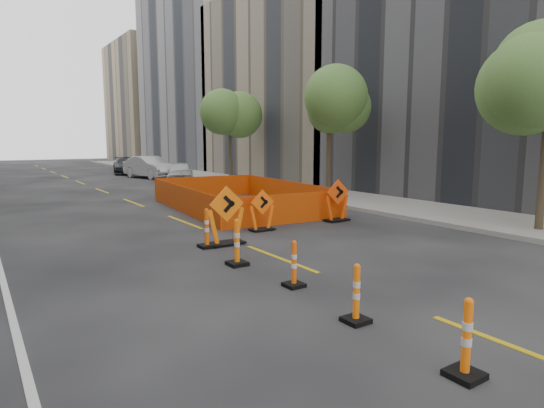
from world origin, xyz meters
TOP-DOWN VIEW (x-y plane):
  - ground_plane at (0.00, 0.00)m, footprint 140.00×140.00m
  - sidewalk_right at (9.00, 12.00)m, footprint 4.00×90.00m
  - bld_right_c at (17.00, 23.80)m, footprint 12.00×16.00m
  - bld_right_d at (17.00, 40.20)m, footprint 12.00×18.00m
  - bld_right_e at (17.00, 58.60)m, footprint 12.00×14.00m
  - tree_r_b at (8.40, 12.00)m, footprint 2.80×2.80m
  - tree_r_c at (8.40, 22.00)m, footprint 2.80×2.80m
  - channelizer_2 at (-1.32, -1.91)m, footprint 0.40×0.40m
  - channelizer_3 at (-1.23, 0.07)m, footprint 0.38×0.38m
  - channelizer_4 at (-1.00, 2.06)m, footprint 0.37×0.37m
  - channelizer_5 at (-1.17, 4.05)m, footprint 0.43×0.43m
  - channelizer_6 at (-0.99, 6.03)m, footprint 0.42×0.42m
  - chevron_sign_left at (-0.39, 6.05)m, footprint 1.16×0.77m
  - chevron_sign_center at (1.49, 7.17)m, footprint 0.94×0.62m
  - chevron_sign_right at (4.65, 7.13)m, footprint 1.09×0.75m
  - safety_fence at (3.27, 11.87)m, footprint 5.76×8.91m
  - parked_car_near at (5.50, 23.71)m, footprint 3.23×4.58m
  - parked_car_mid at (5.20, 28.96)m, footprint 2.83×5.32m
  - parked_car_far at (4.96, 34.52)m, footprint 3.03×5.17m

SIDE VIEW (x-z plane):
  - ground_plane at x=0.00m, z-range 0.00..0.00m
  - sidewalk_right at x=9.00m, z-range 0.00..0.15m
  - channelizer_4 at x=-1.00m, z-range 0.00..0.94m
  - channelizer_3 at x=-1.23m, z-range 0.00..0.97m
  - channelizer_2 at x=-1.32m, z-range 0.00..1.02m
  - safety_fence at x=3.27m, z-range 0.00..1.06m
  - channelizer_6 at x=-0.99m, z-range 0.00..1.07m
  - channelizer_5 at x=-1.17m, z-range 0.00..1.10m
  - chevron_sign_center at x=1.49m, z-range 0.00..1.33m
  - parked_car_far at x=4.96m, z-range 0.00..1.41m
  - parked_car_near at x=5.50m, z-range 0.00..1.45m
  - chevron_sign_right at x=4.65m, z-range 0.00..1.51m
  - chevron_sign_left at x=-0.39m, z-range 0.00..1.65m
  - parked_car_mid at x=5.20m, z-range 0.00..1.67m
  - tree_r_b at x=8.40m, z-range 1.55..7.50m
  - tree_r_c at x=8.40m, z-range 1.55..7.50m
  - bld_right_c at x=17.00m, z-range 0.00..14.00m
  - bld_right_e at x=17.00m, z-range 0.00..16.00m
  - bld_right_d at x=17.00m, z-range 0.00..20.00m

